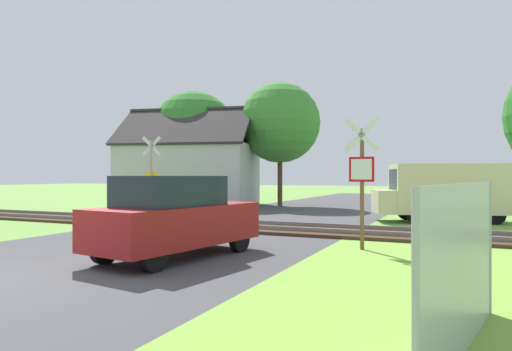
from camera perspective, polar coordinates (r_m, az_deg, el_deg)
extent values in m
cube|color=#424244|center=(10.23, -21.33, -10.04)|extent=(8.32, 80.00, 0.01)
cube|color=#422D1E|center=(15.76, -3.17, -6.37)|extent=(60.00, 2.60, 0.10)
cube|color=slate|center=(16.39, -2.01, -5.74)|extent=(60.00, 0.08, 0.12)
cube|color=slate|center=(15.12, -4.42, -6.22)|extent=(60.00, 0.08, 0.12)
cylinder|color=brown|center=(11.31, 13.12, -1.67)|extent=(0.10, 0.10, 2.92)
cube|color=red|center=(11.24, 13.06, 0.76)|extent=(0.60, 0.04, 0.60)
cube|color=white|center=(11.22, 13.04, 0.77)|extent=(0.49, 0.02, 0.49)
cube|color=white|center=(11.28, 13.06, 4.99)|extent=(0.88, 0.04, 0.88)
cube|color=white|center=(11.28, 13.06, 4.99)|extent=(0.88, 0.04, 0.88)
cylinder|color=#9E9EA5|center=(20.43, -12.99, -0.38)|extent=(0.09, 0.09, 3.34)
cube|color=white|center=(20.53, -12.93, 3.59)|extent=(0.85, 0.27, 0.88)
cube|color=white|center=(20.53, -12.93, 3.59)|extent=(0.85, 0.27, 0.88)
cylinder|color=yellow|center=(20.49, -12.92, -0.24)|extent=(0.62, 0.20, 0.64)
cube|color=#B7B7BC|center=(27.79, -8.14, 0.00)|extent=(8.52, 7.35, 3.64)
cube|color=#332D2D|center=(26.58, -9.17, 6.22)|extent=(8.30, 4.98, 2.46)
cube|color=#332D2D|center=(29.32, -7.21, 5.63)|extent=(8.30, 4.98, 2.46)
cube|color=brown|center=(27.38, -4.09, 6.45)|extent=(0.60, 0.60, 1.10)
cylinder|color=#513823|center=(29.56, -7.80, -1.21)|extent=(0.43, 0.43, 2.40)
sphere|color=#337A2D|center=(29.67, -7.80, 5.11)|extent=(5.51, 5.51, 5.51)
cylinder|color=#513823|center=(27.31, 3.01, -0.48)|extent=(0.29, 0.29, 3.18)
sphere|color=#3D8433|center=(27.50, 3.01, 6.61)|extent=(4.81, 4.81, 4.81)
cube|color=beige|center=(19.11, 22.93, -1.54)|extent=(4.58, 3.12, 1.90)
cube|color=beige|center=(18.56, 15.67, -3.13)|extent=(1.23, 1.93, 0.90)
cube|color=#19232D|center=(18.60, 16.79, -0.55)|extent=(0.54, 1.55, 0.85)
cube|color=navy|center=(20.03, 22.12, -2.42)|extent=(3.59, 1.20, 0.16)
cylinder|color=black|center=(19.55, 18.24, -4.30)|extent=(0.70, 0.38, 0.68)
cylinder|color=black|center=(18.03, 19.31, -4.65)|extent=(0.70, 0.38, 0.68)
cylinder|color=black|center=(20.35, 26.14, -4.12)|extent=(0.70, 0.38, 0.68)
cylinder|color=black|center=(18.90, 27.78, -4.43)|extent=(0.70, 0.38, 0.68)
cube|color=maroon|center=(10.11, -9.84, -6.07)|extent=(2.26, 4.21, 0.84)
cube|color=#19232D|center=(9.91, -10.63, -1.90)|extent=(1.73, 2.40, 0.64)
cylinder|color=black|center=(10.76, -2.07, -7.96)|extent=(0.27, 0.62, 0.60)
cylinder|color=black|center=(11.62, -7.75, -7.37)|extent=(0.27, 0.62, 0.60)
cylinder|color=black|center=(8.72, -12.66, -9.81)|extent=(0.27, 0.62, 0.60)
cylinder|color=black|center=(9.76, -18.44, -8.76)|extent=(0.27, 0.62, 0.60)
cylinder|color=#9E9EA5|center=(3.54, 19.33, -15.19)|extent=(0.06, 0.06, 1.70)
cylinder|color=#9E9EA5|center=(6.66, 27.12, -8.04)|extent=(0.06, 0.06, 1.70)
cube|color=#ADB2B7|center=(5.08, 24.46, -10.54)|extent=(0.65, 3.19, 1.70)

